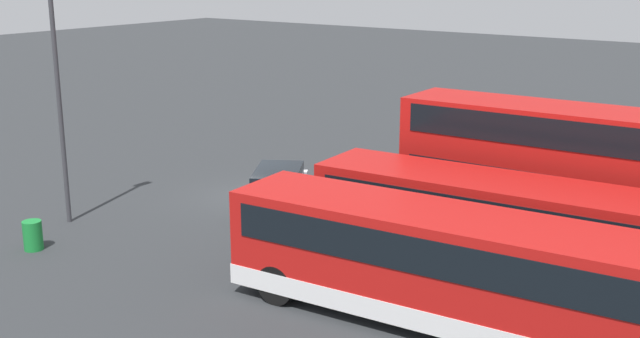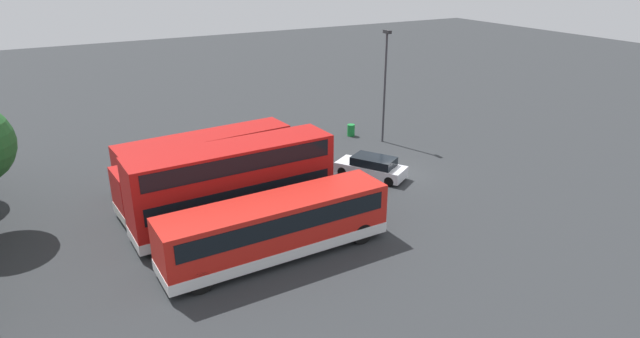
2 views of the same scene
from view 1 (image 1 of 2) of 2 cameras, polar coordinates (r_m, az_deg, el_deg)
ground_plane at (r=30.55m, az=-5.03°, el=-2.07°), size 140.00×140.00×0.00m
bus_single_deck_near_end at (r=29.63m, az=19.18°, el=-0.14°), size 2.88×11.42×2.95m
bus_double_decker_second at (r=25.56m, az=17.88°, el=-0.44°), size 2.95×11.02×4.55m
bus_single_deck_third at (r=22.74m, az=13.97°, el=-4.20°), size 3.41×11.99×2.95m
bus_single_deck_fourth at (r=19.77m, az=8.87°, el=-6.88°), size 3.44×11.49×2.95m
car_hatchback_silver at (r=29.09m, az=-3.11°, el=-1.47°), size 4.82×3.87×1.43m
lamp_post_tall at (r=27.94m, az=-18.52°, el=6.06°), size 0.70×0.30×8.55m
waste_bin_yellow at (r=26.53m, az=-20.13°, el=-4.55°), size 0.60×0.60×0.95m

